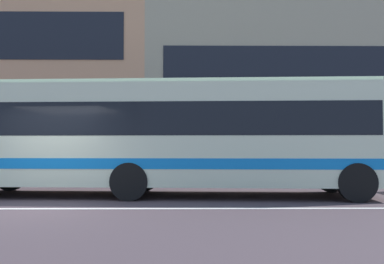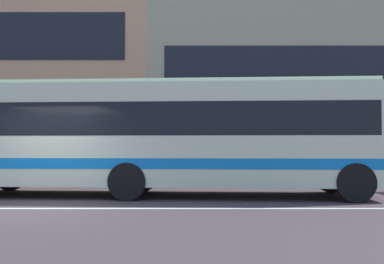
{
  "view_description": "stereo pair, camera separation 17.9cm",
  "coord_description": "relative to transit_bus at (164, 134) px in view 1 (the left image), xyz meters",
  "views": [
    {
      "loc": [
        3.59,
        -9.69,
        1.42
      ],
      "look_at": [
        3.73,
        2.71,
        1.85
      ],
      "focal_mm": 39.5,
      "sensor_mm": 36.0,
      "label": 1
    },
    {
      "loc": [
        3.77,
        -9.69,
        1.42
      ],
      "look_at": [
        3.73,
        2.71,
        1.85
      ],
      "focal_mm": 39.5,
      "sensor_mm": 36.0,
      "label": 2
    }
  ],
  "objects": [
    {
      "name": "lane_centre_line",
      "position": [
        -2.91,
        -2.52,
        -1.78
      ],
      "size": [
        60.0,
        0.16,
        0.01
      ],
      "primitive_type": "cube",
      "color": "silver",
      "rests_on": "ground_plane"
    },
    {
      "name": "ground_plane",
      "position": [
        -2.91,
        -2.52,
        -1.79
      ],
      "size": [
        160.0,
        160.0,
        0.0
      ],
      "primitive_type": "plane",
      "color": "#44373C"
    },
    {
      "name": "apartment_block_right",
      "position": [
        9.93,
        13.34,
        2.84
      ],
      "size": [
        22.62,
        10.61,
        9.26
      ],
      "color": "tan",
      "rests_on": "ground_plane"
    },
    {
      "name": "transit_bus",
      "position": [
        0.0,
        0.0,
        0.0
      ],
      "size": [
        12.33,
        3.3,
        3.24
      ],
      "color": "beige",
      "rests_on": "ground_plane"
    }
  ]
}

